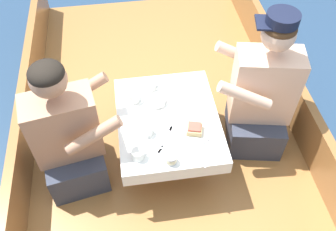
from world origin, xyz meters
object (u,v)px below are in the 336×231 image
Objects in this scene: person_starboard at (261,96)px; coffee_cup_port at (134,97)px; person_port at (68,137)px; tin_can at (171,159)px; sandwich at (194,129)px; coffee_cup_starboard at (147,131)px; coffee_cup_center at (138,154)px.

coffee_cup_port is at bearing 3.27° from person_starboard.
person_port reaches higher than tin_can.
coffee_cup_starboard is at bearing 174.33° from sandwich.
coffee_cup_starboard is (-0.76, -0.17, -0.01)m from person_starboard.
person_starboard is 0.76m from tin_can.
coffee_cup_starboard is at bearing 23.92° from person_starboard.
person_port is 9.99× the size of coffee_cup_starboard.
person_starboard is at bearing 21.88° from coffee_cup_center.
sandwich is 1.08× the size of coffee_cup_port.
coffee_cup_starboard is 1.44× the size of tin_can.
coffee_cup_port is at bearing 88.05° from coffee_cup_center.
person_port is 0.48m from coffee_cup_starboard.
coffee_cup_center is (-0.02, -0.45, -0.00)m from coffee_cup_port.
sandwich reaches higher than coffee_cup_starboard.
coffee_cup_starboard is at bearing 116.56° from tin_can.
tin_can is (0.17, -0.51, -0.01)m from coffee_cup_port.
sandwich is at bearing -5.67° from coffee_cup_starboard.
person_port reaches higher than coffee_cup_port.
person_starboard is 15.63× the size of tin_can.
coffee_cup_starboard is 0.25m from tin_can.
coffee_cup_starboard is (0.06, -0.29, -0.01)m from coffee_cup_port.
coffee_cup_port is at bearing 137.23° from sandwich.
coffee_cup_port is (-0.34, 0.31, 0.00)m from sandwich.
tin_can is at bearing -18.17° from coffee_cup_center.
person_port is 9.42× the size of coffee_cup_center.
tin_can is at bearing -71.82° from coffee_cup_port.
tin_can is at bearing -63.44° from coffee_cup_starboard.
person_port is at bearing 155.55° from tin_can.
coffee_cup_port is 0.53m from tin_can.
tin_can is (0.11, -0.22, 0.00)m from coffee_cup_starboard.
person_starboard reaches higher than tin_can.
coffee_cup_center is 1.53× the size of tin_can.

